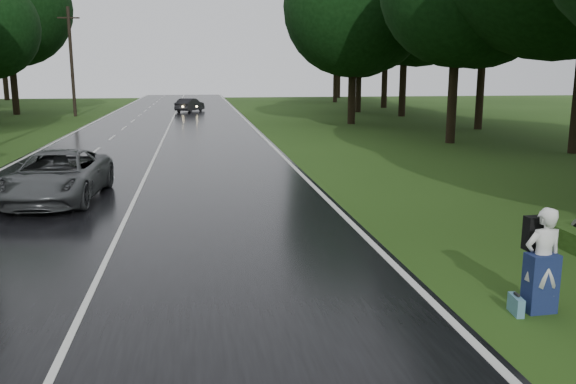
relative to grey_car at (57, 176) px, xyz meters
name	(u,v)px	position (x,y,z in m)	size (l,w,h in m)	color
ground	(88,301)	(2.27, -8.46, -0.78)	(160.00, 160.00, 0.00)	#274614
road	(158,150)	(2.27, 11.54, -0.76)	(12.00, 140.00, 0.04)	black
lane_center	(158,150)	(2.27, 11.54, -0.73)	(0.12, 140.00, 0.01)	silver
grey_car	(57,176)	(0.00, 0.00, 0.00)	(2.44, 5.29, 1.47)	#46494A
far_car	(190,105)	(3.60, 39.61, -0.09)	(1.36, 3.90, 1.28)	black
hitchhiker	(542,264)	(9.68, -10.03, 0.04)	(0.66, 0.60, 1.76)	silver
suitcase	(516,305)	(9.25, -10.09, -0.62)	(0.12, 0.43, 0.30)	teal
utility_pole_far	(75,116)	(-6.23, 35.76, -0.78)	(1.80, 0.28, 9.19)	black
tree_left_f	(17,115)	(-11.91, 38.76, -0.78)	(10.53, 10.53, 16.45)	black
tree_right_d	(450,143)	(17.93, 12.31, -0.78)	(9.63, 9.63, 15.05)	black
tree_right_e	(351,124)	(15.63, 24.84, -0.78)	(8.95, 8.95, 13.98)	black
tree_right_f	(358,112)	(19.52, 37.17, -0.78)	(8.36, 8.36, 13.07)	black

